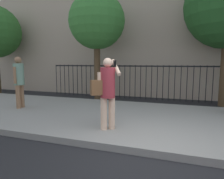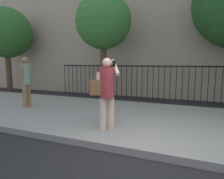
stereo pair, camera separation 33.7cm
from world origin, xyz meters
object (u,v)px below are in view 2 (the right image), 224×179
Objects in this scene: pedestrian_walking at (26,78)px; street_tree_near at (103,22)px; pedestrian_on_phone at (106,89)px; street_tree_mid at (6,33)px.

pedestrian_walking is 4.06m from street_tree_near.
street_tree_near reaches higher than pedestrian_walking.
pedestrian_on_phone is 9.34m from street_tree_mid.
street_tree_near is at bearing 60.00° from pedestrian_walking.
pedestrian_on_phone is 0.95× the size of pedestrian_walking.
street_tree_near is at bearing 115.96° from pedestrian_on_phone.
pedestrian_walking is at bearing 162.06° from pedestrian_on_phone.
street_tree_near is 6.06m from street_tree_mid.
pedestrian_on_phone is at bearing -64.04° from street_tree_near.
street_tree_mid is at bearing 178.66° from street_tree_near.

